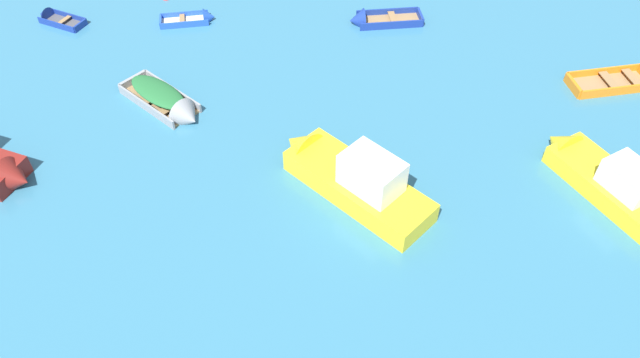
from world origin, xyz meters
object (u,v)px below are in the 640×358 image
object	(u,v)px
motor_launch_yellow_foreground_center	(603,176)
rowboat_deep_blue_outer_left	(370,20)
rowboat_deep_blue_midfield_left	(53,18)
rowboat_blue_near_right	(199,19)
rowboat_grey_cluster_outer	(169,103)
motor_launch_yellow_far_right	(349,175)
rowboat_orange_distant_center	(637,78)

from	to	relation	value
motor_launch_yellow_foreground_center	rowboat_deep_blue_outer_left	distance (m)	14.15
rowboat_deep_blue_midfield_left	rowboat_blue_near_right	distance (m)	7.62
motor_launch_yellow_foreground_center	rowboat_grey_cluster_outer	bearing A→B (deg)	170.02
motor_launch_yellow_far_right	rowboat_grey_cluster_outer	distance (m)	8.99
rowboat_deep_blue_midfield_left	rowboat_grey_cluster_outer	distance (m)	10.34
motor_launch_yellow_far_right	rowboat_deep_blue_midfield_left	xyz separation A→B (m)	(-15.99, 10.62, -0.56)
rowboat_grey_cluster_outer	motor_launch_yellow_foreground_center	distance (m)	17.90
motor_launch_yellow_far_right	rowboat_grey_cluster_outer	size ratio (longest dim) A/B	1.45
rowboat_orange_distant_center	rowboat_grey_cluster_outer	xyz separation A→B (m)	(-20.88, -3.78, 0.15)
motor_launch_yellow_far_right	rowboat_deep_blue_midfield_left	world-z (taller)	motor_launch_yellow_far_right
rowboat_grey_cluster_outer	rowboat_deep_blue_outer_left	distance (m)	11.50
rowboat_grey_cluster_outer	rowboat_deep_blue_midfield_left	bearing A→B (deg)	140.45
rowboat_deep_blue_midfield_left	motor_launch_yellow_far_right	bearing A→B (deg)	-33.58
rowboat_orange_distant_center	motor_launch_yellow_foreground_center	bearing A→B (deg)	-115.31
motor_launch_yellow_foreground_center	rowboat_deep_blue_outer_left	world-z (taller)	motor_launch_yellow_foreground_center
rowboat_blue_near_right	motor_launch_yellow_foreground_center	bearing A→B (deg)	-29.68
rowboat_deep_blue_midfield_left	rowboat_orange_distant_center	bearing A→B (deg)	-5.56
motor_launch_yellow_far_right	rowboat_deep_blue_outer_left	xyz separation A→B (m)	(0.50, 11.76, -0.53)
motor_launch_yellow_far_right	rowboat_orange_distant_center	bearing A→B (deg)	31.27
rowboat_blue_near_right	motor_launch_yellow_foreground_center	world-z (taller)	motor_launch_yellow_foreground_center
rowboat_deep_blue_midfield_left	rowboat_orange_distant_center	size ratio (longest dim) A/B	0.61
rowboat_deep_blue_midfield_left	rowboat_orange_distant_center	world-z (taller)	rowboat_orange_distant_center
rowboat_deep_blue_midfield_left	rowboat_grey_cluster_outer	bearing A→B (deg)	-39.55
rowboat_orange_distant_center	rowboat_deep_blue_outer_left	world-z (taller)	rowboat_orange_distant_center
rowboat_orange_distant_center	rowboat_deep_blue_outer_left	distance (m)	12.97
rowboat_grey_cluster_outer	motor_launch_yellow_foreground_center	world-z (taller)	motor_launch_yellow_foreground_center
motor_launch_yellow_far_right	rowboat_deep_blue_outer_left	world-z (taller)	motor_launch_yellow_far_right
rowboat_blue_near_right	rowboat_grey_cluster_outer	world-z (taller)	rowboat_grey_cluster_outer
motor_launch_yellow_far_right	rowboat_orange_distant_center	size ratio (longest dim) A/B	1.36
rowboat_orange_distant_center	rowboat_blue_near_right	world-z (taller)	rowboat_orange_distant_center
rowboat_deep_blue_outer_left	motor_launch_yellow_far_right	bearing A→B (deg)	-92.45
motor_launch_yellow_far_right	rowboat_grey_cluster_outer	world-z (taller)	motor_launch_yellow_far_right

